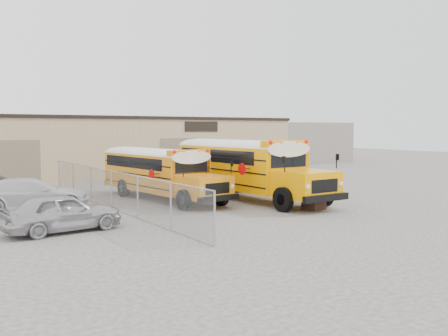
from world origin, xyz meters
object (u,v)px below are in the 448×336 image
school_bus_left (111,163)px  car_silver (63,212)px  tarp_bundle (314,195)px  school_bus_right (183,158)px  car_white (31,194)px

school_bus_left → car_silver: (-6.10, -11.40, -0.87)m
school_bus_left → tarp_bundle: size_ratio=7.26×
school_bus_left → school_bus_right: size_ratio=0.87×
car_white → school_bus_right: bearing=-54.5°
tarp_bundle → car_white: size_ratio=0.26×
school_bus_right → car_white: 11.44m
tarp_bundle → car_silver: size_ratio=0.31×
school_bus_left → car_white: size_ratio=1.87×
school_bus_left → car_white: (-5.98, -5.84, -0.85)m
tarp_bundle → car_white: (-10.91, 6.96, 0.07)m
school_bus_right → school_bus_left: bearing=164.5°
school_bus_right → car_silver: size_ratio=2.63×
school_bus_left → car_silver: bearing=-118.2°
tarp_bundle → car_silver: bearing=172.8°
tarp_bundle → car_silver: car_silver is taller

